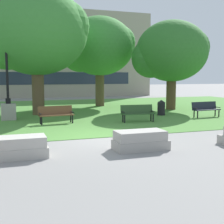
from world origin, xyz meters
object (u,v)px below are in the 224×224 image
(park_bench_far_left, at_px, (206,108))
(park_bench_near_left, at_px, (56,113))
(concrete_block_center, at_px, (17,148))
(trash_bin, at_px, (161,107))
(park_bench_near_right, at_px, (137,112))
(concrete_block_left, at_px, (140,141))
(lamp_post_center, at_px, (8,102))

(park_bench_far_left, bearing_deg, park_bench_near_left, 178.09)
(concrete_block_center, bearing_deg, trash_bin, 40.58)
(concrete_block_center, xyz_separation_m, trash_bin, (8.92, 7.64, 0.20))
(park_bench_near_right, bearing_deg, concrete_block_left, -112.72)
(lamp_post_center, bearing_deg, park_bench_near_left, -45.13)
(lamp_post_center, height_order, trash_bin, lamp_post_center)
(trash_bin, bearing_deg, concrete_block_left, -122.16)
(park_bench_far_left, xyz_separation_m, trash_bin, (-2.12, 1.60, -0.04))
(concrete_block_center, bearing_deg, park_bench_far_left, 28.68)
(park_bench_far_left, distance_m, trash_bin, 2.66)
(lamp_post_center, relative_size, trash_bin, 5.15)
(concrete_block_center, height_order, lamp_post_center, lamp_post_center)
(concrete_block_left, distance_m, park_bench_near_right, 6.29)
(park_bench_near_right, xyz_separation_m, park_bench_far_left, (4.66, 0.51, 0.00))
(park_bench_far_left, bearing_deg, concrete_block_left, -138.35)
(park_bench_far_left, distance_m, lamp_post_center, 11.50)
(park_bench_near_left, height_order, lamp_post_center, lamp_post_center)
(park_bench_near_left, xyz_separation_m, park_bench_far_left, (8.89, -0.30, 0.00))
(lamp_post_center, bearing_deg, park_bench_far_left, -13.13)
(park_bench_far_left, relative_size, trash_bin, 1.92)
(concrete_block_center, bearing_deg, concrete_block_left, -3.87)
(park_bench_near_left, relative_size, park_bench_near_right, 1.01)
(concrete_block_left, bearing_deg, lamp_post_center, 114.67)
(concrete_block_left, xyz_separation_m, lamp_post_center, (-4.09, 8.92, 0.72))
(lamp_post_center, bearing_deg, concrete_block_center, -89.02)
(concrete_block_left, height_order, park_bench_near_right, park_bench_near_right)
(park_bench_near_right, bearing_deg, lamp_post_center, 154.49)
(concrete_block_center, height_order, trash_bin, trash_bin)
(concrete_block_left, xyz_separation_m, trash_bin, (4.97, 7.91, 0.20))
(park_bench_near_right, bearing_deg, trash_bin, 39.63)
(concrete_block_center, xyz_separation_m, lamp_post_center, (-0.15, 8.65, 0.72))
(concrete_block_center, distance_m, park_bench_near_right, 8.45)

